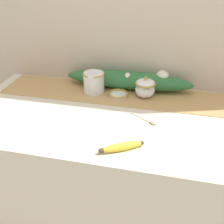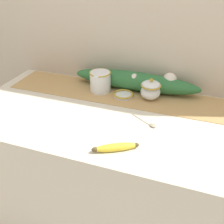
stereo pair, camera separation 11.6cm
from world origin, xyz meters
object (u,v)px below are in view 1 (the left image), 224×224
small_dish (118,94)px  banana (122,147)px  cream_pitcher (94,82)px  spoon (151,122)px  sugar_bowl (145,88)px

small_dish → banana: 0.45m
cream_pitcher → spoon: (0.35, -0.25, -0.06)m
cream_pitcher → sugar_bowl: size_ratio=1.20×
spoon → sugar_bowl: bearing=135.2°
sugar_bowl → small_dish: (-0.14, -0.02, -0.04)m
banana → cream_pitcher: bearing=117.8°
banana → small_dish: bearing=102.9°
spoon → small_dish: bearing=164.4°
cream_pitcher → small_dish: size_ratio=1.29×
banana → spoon: bearing=65.5°
small_dish → spoon: 0.30m
banana → spoon: banana is taller
cream_pitcher → spoon: cream_pitcher is taller
small_dish → spoon: small_dish is taller
sugar_bowl → banana: bearing=-95.3°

